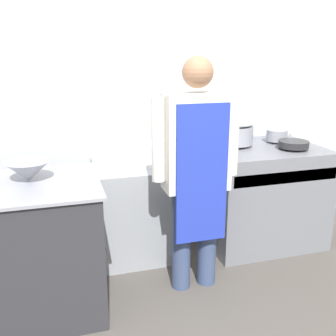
{
  "coord_description": "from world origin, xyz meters",
  "views": [
    {
      "loc": [
        -0.73,
        -1.41,
        1.72
      ],
      "look_at": [
        0.02,
        1.13,
        0.93
      ],
      "focal_mm": 42.0,
      "sensor_mm": 36.0,
      "label": 1
    }
  ],
  "objects_px": {
    "stock_pot": "(234,132)",
    "fridge_unit": "(135,209)",
    "sauce_pot": "(277,135)",
    "saute_pan": "(294,144)",
    "stove": "(261,195)",
    "mixing_bowl": "(28,171)",
    "person_cook": "(196,164)"
  },
  "relations": [
    {
      "from": "fridge_unit",
      "to": "saute_pan",
      "type": "height_order",
      "value": "saute_pan"
    },
    {
      "from": "mixing_bowl",
      "to": "stock_pot",
      "type": "height_order",
      "value": "stock_pot"
    },
    {
      "from": "stock_pot",
      "to": "sauce_pot",
      "type": "relative_size",
      "value": 1.74
    },
    {
      "from": "fridge_unit",
      "to": "saute_pan",
      "type": "relative_size",
      "value": 3.1
    },
    {
      "from": "person_cook",
      "to": "stock_pot",
      "type": "xyz_separation_m",
      "value": [
        0.62,
        0.68,
        0.06
      ]
    },
    {
      "from": "mixing_bowl",
      "to": "saute_pan",
      "type": "distance_m",
      "value": 2.19
    },
    {
      "from": "saute_pan",
      "to": "person_cook",
      "type": "bearing_deg",
      "value": -158.73
    },
    {
      "from": "person_cook",
      "to": "stock_pot",
      "type": "height_order",
      "value": "person_cook"
    },
    {
      "from": "person_cook",
      "to": "stock_pot",
      "type": "distance_m",
      "value": 0.92
    },
    {
      "from": "mixing_bowl",
      "to": "sauce_pot",
      "type": "relative_size",
      "value": 1.49
    },
    {
      "from": "fridge_unit",
      "to": "mixing_bowl",
      "type": "distance_m",
      "value": 1.11
    },
    {
      "from": "fridge_unit",
      "to": "stock_pot",
      "type": "relative_size",
      "value": 2.42
    },
    {
      "from": "saute_pan",
      "to": "sauce_pot",
      "type": "xyz_separation_m",
      "value": [
        0.0,
        0.27,
        0.02
      ]
    },
    {
      "from": "stove",
      "to": "mixing_bowl",
      "type": "bearing_deg",
      "value": -167.43
    },
    {
      "from": "stock_pot",
      "to": "sauce_pot",
      "type": "distance_m",
      "value": 0.44
    },
    {
      "from": "stove",
      "to": "person_cook",
      "type": "height_order",
      "value": "person_cook"
    },
    {
      "from": "stove",
      "to": "saute_pan",
      "type": "relative_size",
      "value": 3.93
    },
    {
      "from": "saute_pan",
      "to": "sauce_pot",
      "type": "distance_m",
      "value": 0.28
    },
    {
      "from": "stove",
      "to": "sauce_pot",
      "type": "bearing_deg",
      "value": 33.92
    },
    {
      "from": "fridge_unit",
      "to": "sauce_pot",
      "type": "distance_m",
      "value": 1.48
    },
    {
      "from": "person_cook",
      "to": "mixing_bowl",
      "type": "distance_m",
      "value": 1.12
    },
    {
      "from": "saute_pan",
      "to": "sauce_pot",
      "type": "height_order",
      "value": "sauce_pot"
    },
    {
      "from": "mixing_bowl",
      "to": "stock_pot",
      "type": "bearing_deg",
      "value": 18.39
    },
    {
      "from": "fridge_unit",
      "to": "sauce_pot",
      "type": "relative_size",
      "value": 4.2
    },
    {
      "from": "stock_pot",
      "to": "sauce_pot",
      "type": "xyz_separation_m",
      "value": [
        0.44,
        -0.0,
        -0.06
      ]
    },
    {
      "from": "stove",
      "to": "mixing_bowl",
      "type": "xyz_separation_m",
      "value": [
        -1.97,
        -0.44,
        0.52
      ]
    },
    {
      "from": "saute_pan",
      "to": "stock_pot",
      "type": "bearing_deg",
      "value": 147.89
    },
    {
      "from": "person_cook",
      "to": "sauce_pot",
      "type": "bearing_deg",
      "value": 33.01
    },
    {
      "from": "stock_pot",
      "to": "sauce_pot",
      "type": "height_order",
      "value": "stock_pot"
    },
    {
      "from": "stove",
      "to": "fridge_unit",
      "type": "bearing_deg",
      "value": 175.92
    },
    {
      "from": "sauce_pot",
      "to": "fridge_unit",
      "type": "bearing_deg",
      "value": -177.7
    },
    {
      "from": "stock_pot",
      "to": "fridge_unit",
      "type": "bearing_deg",
      "value": -176.62
    }
  ]
}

